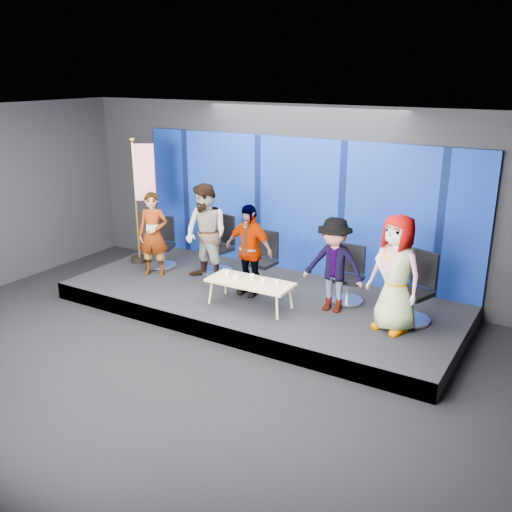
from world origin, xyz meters
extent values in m
plane|color=black|center=(0.00, 0.00, 0.00)|extent=(10.00, 10.00, 0.00)
cube|color=black|center=(0.00, 4.00, 1.75)|extent=(10.00, 0.02, 3.50)
cube|color=black|center=(0.00, 0.00, 3.50)|extent=(10.00, 8.00, 0.02)
cube|color=black|center=(0.00, 2.50, 0.15)|extent=(7.00, 3.00, 0.30)
cube|color=navy|center=(0.00, 3.95, 1.60)|extent=(7.00, 0.08, 2.60)
cylinder|color=silver|center=(-2.42, 2.73, 0.33)|extent=(0.73, 0.73, 0.06)
cylinder|color=silver|center=(-2.42, 2.73, 0.54)|extent=(0.07, 0.07, 0.37)
cube|color=black|center=(-2.42, 2.73, 0.73)|extent=(0.58, 0.58, 0.07)
cube|color=black|center=(-2.51, 2.94, 1.04)|extent=(0.40, 0.20, 0.51)
imported|color=black|center=(-2.26, 2.32, 1.11)|extent=(0.69, 0.58, 1.61)
cylinder|color=silver|center=(-1.27, 3.00, 0.33)|extent=(0.76, 0.76, 0.06)
cylinder|color=silver|center=(-1.27, 3.00, 0.58)|extent=(0.07, 0.07, 0.43)
cube|color=black|center=(-1.27, 3.00, 0.79)|extent=(0.61, 0.61, 0.07)
cube|color=black|center=(-1.22, 3.25, 1.14)|extent=(0.47, 0.15, 0.59)
imported|color=black|center=(-1.19, 2.55, 1.22)|extent=(1.02, 0.87, 1.84)
cylinder|color=silver|center=(-0.18, 2.87, 0.33)|extent=(0.60, 0.60, 0.06)
cylinder|color=silver|center=(-0.18, 2.87, 0.54)|extent=(0.07, 0.07, 0.38)
cube|color=black|center=(-0.18, 2.87, 0.73)|extent=(0.48, 0.48, 0.07)
cube|color=black|center=(-0.17, 3.09, 1.04)|extent=(0.42, 0.07, 0.52)
imported|color=black|center=(-0.18, 2.42, 1.11)|extent=(0.97, 0.46, 1.62)
cylinder|color=silver|center=(1.48, 2.92, 0.33)|extent=(0.56, 0.56, 0.05)
cylinder|color=silver|center=(1.48, 2.92, 0.54)|extent=(0.06, 0.06, 0.37)
cube|color=black|center=(1.48, 2.92, 0.72)|extent=(0.45, 0.45, 0.06)
cube|color=black|center=(1.47, 3.14, 1.02)|extent=(0.40, 0.05, 0.50)
imported|color=black|center=(1.39, 2.48, 1.09)|extent=(1.03, 0.60, 1.58)
cylinder|color=silver|center=(2.64, 2.70, 0.33)|extent=(0.81, 0.81, 0.06)
cylinder|color=silver|center=(2.64, 2.70, 0.57)|extent=(0.07, 0.07, 0.42)
cube|color=black|center=(2.64, 2.70, 0.78)|extent=(0.64, 0.64, 0.07)
cube|color=black|center=(2.73, 2.94, 1.13)|extent=(0.45, 0.20, 0.58)
imported|color=black|center=(2.47, 2.28, 1.21)|extent=(1.03, 0.84, 1.81)
cube|color=tan|center=(0.14, 1.94, 0.72)|extent=(1.46, 0.64, 0.04)
cylinder|color=tan|center=(-0.49, 1.69, 0.50)|extent=(0.04, 0.04, 0.40)
cylinder|color=tan|center=(-0.50, 2.17, 0.50)|extent=(0.04, 0.04, 0.40)
cylinder|color=tan|center=(0.78, 1.71, 0.50)|extent=(0.04, 0.04, 0.40)
cylinder|color=tan|center=(0.77, 2.19, 0.50)|extent=(0.04, 0.04, 0.40)
cylinder|color=white|center=(-0.35, 1.98, 0.79)|extent=(0.08, 0.08, 0.09)
cylinder|color=white|center=(-0.11, 1.89, 0.79)|extent=(0.07, 0.07, 0.08)
cylinder|color=white|center=(0.12, 2.02, 0.79)|extent=(0.08, 0.08, 0.09)
cylinder|color=white|center=(0.39, 1.94, 0.80)|extent=(0.09, 0.09, 0.10)
cylinder|color=white|center=(0.61, 2.02, 0.79)|extent=(0.07, 0.07, 0.09)
cylinder|color=black|center=(-3.04, 2.74, 0.35)|extent=(0.34, 0.34, 0.11)
cylinder|color=gold|center=(-3.04, 2.74, 1.58)|extent=(0.05, 0.05, 2.35)
sphere|color=gold|center=(-3.04, 2.74, 2.81)|extent=(0.12, 0.12, 0.12)
cube|color=red|center=(-2.85, 2.83, 2.17)|extent=(0.38, 0.26, 1.12)
camera|label=1|loc=(4.79, -5.61, 4.09)|focal=40.00mm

